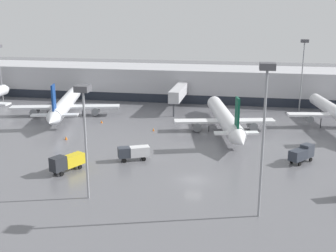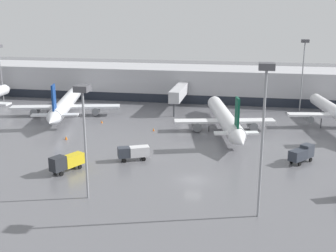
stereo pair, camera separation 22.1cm
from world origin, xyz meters
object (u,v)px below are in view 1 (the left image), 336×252
traffic_cone_1 (102,122)px  traffic_cone_2 (153,130)px  service_truck_2 (67,162)px  apron_light_mast_2 (266,98)px  parked_jet_2 (65,105)px  parked_jet_1 (225,118)px  service_truck_1 (134,152)px  traffic_cone_3 (66,138)px  apron_light_mast_3 (84,109)px  parked_jet_3 (336,113)px  apron_light_mast_0 (304,55)px  service_truck_3 (302,153)px

traffic_cone_1 → traffic_cone_2: (13.04, -4.35, 0.01)m
service_truck_2 → apron_light_mast_2: apron_light_mast_2 is taller
parked_jet_2 → service_truck_2: parked_jet_2 is taller
parked_jet_1 → service_truck_1: size_ratio=6.80×
service_truck_1 → apron_light_mast_2: 29.63m
traffic_cone_2 → traffic_cone_3: (-15.65, -9.32, 0.06)m
traffic_cone_1 → traffic_cone_3: traffic_cone_3 is taller
traffic_cone_2 → service_truck_1: bearing=-87.8°
apron_light_mast_3 → parked_jet_3: bearing=48.1°
traffic_cone_3 → apron_light_mast_3: size_ratio=0.05×
apron_light_mast_0 → apron_light_mast_2: size_ratio=0.95×
apron_light_mast_0 → parked_jet_1: bearing=-128.4°
service_truck_2 → traffic_cone_1: service_truck_2 is taller
traffic_cone_1 → parked_jet_3: bearing=6.4°
parked_jet_2 → traffic_cone_1: 12.14m
parked_jet_2 → parked_jet_3: 62.30m
service_truck_1 → parked_jet_3: bearing=-167.7°
traffic_cone_1 → apron_light_mast_3: size_ratio=0.04×
service_truck_1 → apron_light_mast_2: bearing=115.5°
parked_jet_3 → service_truck_2: size_ratio=5.72×
service_truck_1 → apron_light_mast_2: (20.41, -16.83, 13.34)m
apron_light_mast_0 → service_truck_2: bearing=-128.7°
parked_jet_1 → traffic_cone_2: (-14.75, -3.10, -2.39)m
parked_jet_3 → service_truck_1: (-37.71, -28.69, -1.79)m
traffic_cone_1 → traffic_cone_3: bearing=-100.8°
traffic_cone_2 → apron_light_mast_2: apron_light_mast_2 is taller
apron_light_mast_2 → service_truck_1: bearing=140.5°
service_truck_1 → apron_light_mast_3: bearing=57.2°
traffic_cone_2 → apron_light_mast_3: apron_light_mast_3 is taller
parked_jet_1 → service_truck_1: bearing=134.2°
service_truck_3 → apron_light_mast_2: bearing=-159.2°
parked_jet_3 → apron_light_mast_3: 60.34m
service_truck_2 → traffic_cone_3: 17.81m
parked_jet_2 → traffic_cone_1: parked_jet_2 is taller
traffic_cone_3 → apron_light_mast_0: (48.22, 34.88, 13.83)m
service_truck_1 → apron_light_mast_0: bearing=-150.8°
traffic_cone_1 → apron_light_mast_0: 52.19m
apron_light_mast_3 → apron_light_mast_0: bearing=60.4°
service_truck_1 → service_truck_2: (-9.00, -6.95, 0.12)m
traffic_cone_1 → apron_light_mast_0: bearing=24.9°
service_truck_2 → traffic_cone_3: (-7.35, 16.17, -1.27)m
parked_jet_1 → service_truck_3: size_ratio=7.53×
service_truck_1 → service_truck_2: service_truck_2 is taller
service_truck_3 → traffic_cone_1: service_truck_3 is taller
parked_jet_3 → service_truck_3: 26.46m
parked_jet_3 → apron_light_mast_0: 19.75m
parked_jet_2 → apron_light_mast_2: (44.99, -44.57, 12.05)m
apron_light_mast_2 → traffic_cone_2: bearing=120.8°
apron_light_mast_3 → parked_jet_1: bearing=66.5°
parked_jet_3 → service_truck_3: bearing=149.0°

